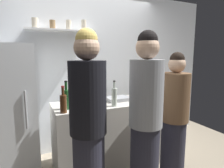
{
  "coord_description": "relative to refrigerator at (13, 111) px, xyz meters",
  "views": [
    {
      "loc": [
        -0.88,
        -1.81,
        1.55
      ],
      "look_at": [
        0.18,
        0.53,
        1.16
      ],
      "focal_mm": 30.41,
      "sensor_mm": 36.0,
      "label": 1
    }
  ],
  "objects": [
    {
      "name": "utensil_holder",
      "position": [
        1.83,
        -0.55,
        0.13
      ],
      "size": [
        0.11,
        0.11,
        0.22
      ],
      "color": "#B2B2B7",
      "rests_on": "counter"
    },
    {
      "name": "person_blonde",
      "position": [
        0.68,
        -1.05,
        0.05
      ],
      "size": [
        0.34,
        0.34,
        1.79
      ],
      "rotation": [
        0.0,
        0.0,
        0.65
      ],
      "color": "#262633",
      "rests_on": "ground"
    },
    {
      "name": "person_brown_jacket",
      "position": [
        1.83,
        -0.92,
        -0.06
      ],
      "size": [
        0.34,
        0.34,
        1.6
      ],
      "rotation": [
        0.0,
        0.0,
        4.34
      ],
      "color": "#262633",
      "rests_on": "ground"
    },
    {
      "name": "back_wall_assembly",
      "position": [
        1.07,
        0.4,
        0.46
      ],
      "size": [
        4.8,
        0.32,
        2.6
      ],
      "color": "white",
      "rests_on": "ground"
    },
    {
      "name": "wine_bottle_pale_glass",
      "position": [
        1.19,
        -0.54,
        0.19
      ],
      "size": [
        0.07,
        0.07,
        0.33
      ],
      "color": "#B2BFB2",
      "rests_on": "counter"
    },
    {
      "name": "refrigerator",
      "position": [
        0.0,
        0.0,
        0.0
      ],
      "size": [
        0.58,
        0.64,
        1.69
      ],
      "color": "silver",
      "rests_on": "ground"
    },
    {
      "name": "counter",
      "position": [
        1.25,
        -0.32,
        -0.39
      ],
      "size": [
        1.61,
        0.63,
        0.91
      ],
      "primitive_type": "cube",
      "color": "#B7B2A8",
      "rests_on": "ground"
    },
    {
      "name": "water_bottle_plastic",
      "position": [
        1.63,
        -0.26,
        0.16
      ],
      "size": [
        0.09,
        0.09,
        0.2
      ],
      "color": "silver",
      "rests_on": "counter"
    },
    {
      "name": "wine_bottle_amber_glass",
      "position": [
        0.54,
        -0.56,
        0.18
      ],
      "size": [
        0.07,
        0.07,
        0.31
      ],
      "color": "#472814",
      "rests_on": "counter"
    },
    {
      "name": "baking_pan",
      "position": [
        1.36,
        -0.29,
        0.09
      ],
      "size": [
        0.34,
        0.24,
        0.05
      ],
      "primitive_type": "cube",
      "color": "gray",
      "rests_on": "counter"
    },
    {
      "name": "wine_bottle_green_glass",
      "position": [
        0.61,
        -0.42,
        0.2
      ],
      "size": [
        0.08,
        0.08,
        0.34
      ],
      "color": "#19471E",
      "rests_on": "counter"
    },
    {
      "name": "person_grey_hoodie",
      "position": [
        1.26,
        -1.12,
        0.05
      ],
      "size": [
        0.34,
        0.34,
        1.79
      ],
      "rotation": [
        0.0,
        0.0,
        5.77
      ],
      "color": "#262633",
      "rests_on": "ground"
    }
  ]
}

